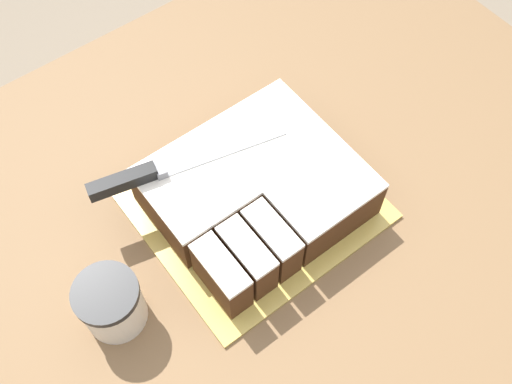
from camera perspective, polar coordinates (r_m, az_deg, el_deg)
name	(u,v)px	position (r m, az deg, el deg)	size (l,w,h in m)	color
countertop	(257,336)	(1.40, 0.11, -13.51)	(1.40, 1.10, 0.96)	brown
cake_board	(256,206)	(0.98, 0.00, -1.37)	(0.36, 0.32, 0.01)	gold
cake	(257,190)	(0.95, 0.05, 0.20)	(0.30, 0.27, 0.09)	#472814
knife	(148,173)	(0.92, -10.22, 1.78)	(0.31, 0.10, 0.02)	silver
coffee_cup	(111,304)	(0.89, -13.61, -10.32)	(0.09, 0.09, 0.10)	beige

